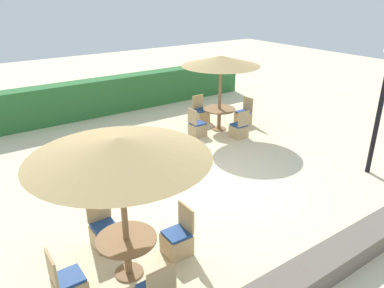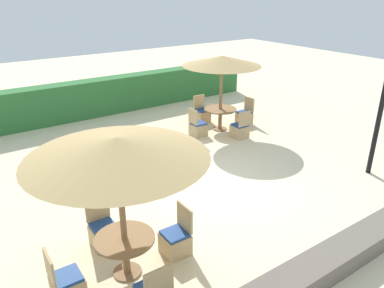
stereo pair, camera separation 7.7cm
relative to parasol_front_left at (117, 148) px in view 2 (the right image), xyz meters
name	(u,v)px [view 2 (the right image)]	position (x,y,z in m)	size (l,w,h in m)	color
ground_plane	(206,186)	(2.89, 1.66, -2.31)	(40.00, 40.00, 0.00)	beige
hedge_row	(99,97)	(2.89, 8.40, -1.64)	(13.00, 0.70, 1.34)	#2D6B33
stone_border	(331,261)	(2.89, -1.91, -2.12)	(10.00, 0.56, 0.38)	#6B6056
parasol_front_left	(117,148)	(0.00, 0.00, 0.00)	(2.77, 2.77, 2.48)	olive
round_table_front_left	(125,246)	(0.00, 0.00, -1.76)	(1.00, 1.00, 0.72)	olive
patio_chair_front_left_west	(67,286)	(-1.01, -0.01, -2.05)	(0.46, 0.46, 0.93)	tan
patio_chair_front_left_east	(176,241)	(0.96, -0.03, -2.05)	(0.46, 0.46, 0.93)	tan
patio_chair_front_left_north	(104,233)	(-0.02, 0.94, -2.05)	(0.46, 0.46, 0.93)	tan
parasol_back_right	(222,61)	(5.61, 4.54, 0.00)	(2.52, 2.52, 2.48)	olive
round_table_back_right	(220,113)	(5.61, 4.54, -1.73)	(1.07, 1.07, 0.73)	olive
patio_chair_back_right_south	(240,130)	(5.66, 3.59, -2.05)	(0.46, 0.46, 0.93)	tan
patio_chair_back_right_east	(244,117)	(6.67, 4.49, -2.05)	(0.46, 0.46, 0.93)	tan
patio_chair_back_right_north	(202,114)	(5.58, 5.55, -2.05)	(0.46, 0.46, 0.93)	tan
patio_chair_back_right_west	(198,128)	(4.65, 4.49, -2.05)	(0.46, 0.46, 0.93)	tan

